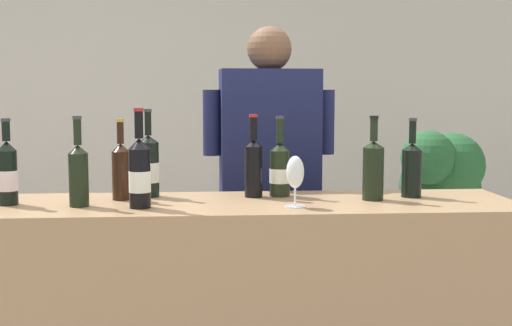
% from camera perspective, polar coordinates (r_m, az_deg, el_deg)
% --- Properties ---
extents(wall_back, '(8.00, 0.10, 2.80)m').
position_cam_1_polar(wall_back, '(5.16, -3.80, 6.06)').
color(wall_back, beige).
rests_on(wall_back, ground_plane).
extents(wine_bottle_0, '(0.07, 0.07, 0.33)m').
position_cam_1_polar(wine_bottle_0, '(2.56, -14.71, -0.78)').
color(wine_bottle_0, black).
rests_on(wine_bottle_0, counter).
extents(wine_bottle_1, '(0.07, 0.07, 0.32)m').
position_cam_1_polar(wine_bottle_1, '(2.69, -11.29, -0.52)').
color(wine_bottle_1, black).
rests_on(wine_bottle_1, counter).
extents(wine_bottle_2, '(0.08, 0.08, 0.32)m').
position_cam_1_polar(wine_bottle_2, '(2.77, 12.97, -0.41)').
color(wine_bottle_2, black).
rests_on(wine_bottle_2, counter).
extents(wine_bottle_4, '(0.08, 0.08, 0.32)m').
position_cam_1_polar(wine_bottle_4, '(2.73, 2.01, -0.50)').
color(wine_bottle_4, black).
rests_on(wine_bottle_4, counter).
extents(wine_bottle_5, '(0.08, 0.08, 0.35)m').
position_cam_1_polar(wine_bottle_5, '(2.74, -9.02, -0.26)').
color(wine_bottle_5, black).
rests_on(wine_bottle_5, counter).
extents(wine_bottle_6, '(0.07, 0.07, 0.32)m').
position_cam_1_polar(wine_bottle_6, '(2.68, -20.17, -0.78)').
color(wine_bottle_6, black).
rests_on(wine_bottle_6, counter).
extents(wine_bottle_7, '(0.08, 0.08, 0.36)m').
position_cam_1_polar(wine_bottle_7, '(2.48, -9.77, -0.80)').
color(wine_bottle_7, black).
rests_on(wine_bottle_7, counter).
extents(wine_bottle_8, '(0.08, 0.08, 0.33)m').
position_cam_1_polar(wine_bottle_8, '(2.67, 9.84, -0.44)').
color(wine_bottle_8, black).
rests_on(wine_bottle_8, counter).
extents(wine_bottle_9, '(0.07, 0.07, 0.33)m').
position_cam_1_polar(wine_bottle_9, '(2.70, -0.21, -0.20)').
color(wine_bottle_9, black).
rests_on(wine_bottle_9, counter).
extents(wine_glass, '(0.08, 0.08, 0.19)m').
position_cam_1_polar(wine_glass, '(2.47, 3.31, -0.96)').
color(wine_glass, silver).
rests_on(wine_glass, counter).
extents(person_server, '(0.61, 0.26, 1.69)m').
position_cam_1_polar(person_server, '(3.17, 1.11, -4.43)').
color(person_server, black).
rests_on(person_server, ground_plane).
extents(potted_shrub, '(0.53, 0.58, 1.18)m').
position_cam_1_polar(potted_shrub, '(4.07, 15.24, -2.26)').
color(potted_shrub, brown).
rests_on(potted_shrub, ground_plane).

